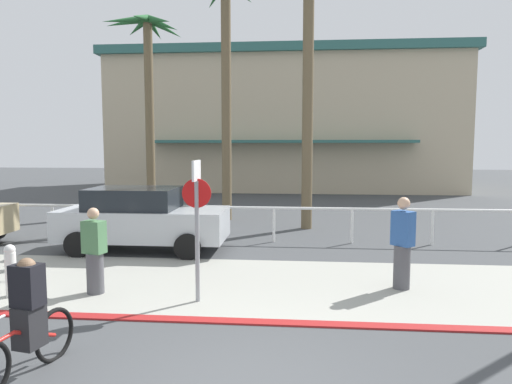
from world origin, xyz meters
name	(u,v)px	position (x,y,z in m)	size (l,w,h in m)	color
ground_plane	(276,232)	(0.00, 10.00, 0.00)	(80.00, 80.00, 0.00)	#424447
sidewalk_strip	(263,285)	(0.00, 4.20, 0.01)	(44.00, 4.00, 0.02)	#9E9E93
curb_paint	(253,322)	(0.00, 2.20, 0.01)	(44.00, 0.24, 0.03)	maroon
building_backdrop	(285,122)	(-0.23, 26.26, 4.29)	(21.72, 9.94, 8.53)	#BCAD8E
rail_fence	(274,214)	(0.00, 8.50, 0.84)	(27.00, 0.08, 1.04)	white
stop_sign_bike_lane	(197,210)	(-1.09, 3.10, 1.68)	(0.52, 0.56, 2.56)	gray
bollard_3	(11,270)	(-4.60, 3.06, 0.52)	(0.20, 0.20, 1.00)	white
palm_tree_2	(147,64)	(-5.41, 13.91, 6.08)	(3.13, 3.64, 8.00)	brown
palm_tree_3	(226,50)	(-2.00, 12.50, 6.30)	(2.84, 3.28, 8.89)	brown
palm_tree_4	(310,4)	(1.02, 10.83, 7.36)	(3.08, 3.21, 10.15)	brown
car_silver_1	(141,218)	(-3.46, 7.06, 0.87)	(4.40, 2.02, 1.69)	#B2B7BC
cyclist_red_0	(26,321)	(-2.59, 0.23, 0.69)	(0.43, 1.80, 1.50)	black
pedestrian_0	(95,255)	(-3.12, 3.38, 0.76)	(0.46, 0.40, 1.66)	#4C4C51
pedestrian_1	(402,247)	(2.74, 4.20, 0.85)	(0.46, 0.47, 1.83)	#4C4C51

